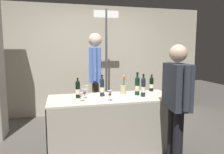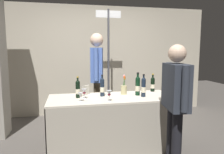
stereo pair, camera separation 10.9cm
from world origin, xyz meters
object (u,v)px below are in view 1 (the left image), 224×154
(tasting_table, at_px, (112,112))
(booth_signpost, at_px, (106,56))
(wine_glass_near_vendor, at_px, (84,92))
(wine_glass_near_taster, at_px, (81,95))
(flower_vase, at_px, (123,88))
(taster_foreground_right, at_px, (177,95))
(vendor_presenter, at_px, (95,72))
(featured_wine_bottle, at_px, (143,87))
(display_bottle_0, at_px, (78,89))
(wine_glass_mid, at_px, (110,94))

(tasting_table, bearing_deg, booth_signpost, 81.48)
(wine_glass_near_vendor, relative_size, wine_glass_near_taster, 1.14)
(flower_vase, xyz_separation_m, taster_foreground_right, (0.40, -0.89, 0.05))
(vendor_presenter, bearing_deg, featured_wine_bottle, 42.64)
(display_bottle_0, bearing_deg, featured_wine_bottle, -8.12)
(flower_vase, relative_size, booth_signpost, 0.14)
(display_bottle_0, bearing_deg, wine_glass_near_vendor, -42.83)
(flower_vase, bearing_deg, booth_signpost, 92.19)
(display_bottle_0, distance_m, booth_signpost, 1.41)
(wine_glass_near_vendor, height_order, flower_vase, flower_vase)
(featured_wine_bottle, bearing_deg, wine_glass_mid, -161.46)
(wine_glass_mid, relative_size, wine_glass_near_taster, 1.23)
(wine_glass_near_vendor, height_order, wine_glass_near_taster, wine_glass_near_vendor)
(taster_foreground_right, bearing_deg, flower_vase, 33.35)
(vendor_presenter, bearing_deg, wine_glass_near_taster, -7.61)
(featured_wine_bottle, height_order, booth_signpost, booth_signpost)
(featured_wine_bottle, relative_size, vendor_presenter, 0.19)
(taster_foreground_right, bearing_deg, wine_glass_near_taster, 72.59)
(vendor_presenter, bearing_deg, booth_signpost, 152.11)
(featured_wine_bottle, relative_size, wine_glass_near_taster, 2.72)
(wine_glass_near_taster, bearing_deg, booth_signpost, 64.82)
(wine_glass_near_vendor, relative_size, wine_glass_mid, 0.93)
(vendor_presenter, distance_m, booth_signpost, 0.53)
(wine_glass_mid, xyz_separation_m, vendor_presenter, (-0.01, 1.14, 0.18))
(booth_signpost, bearing_deg, flower_vase, -87.81)
(wine_glass_mid, distance_m, taster_foreground_right, 0.86)
(tasting_table, relative_size, wine_glass_near_taster, 14.88)
(display_bottle_0, distance_m, vendor_presenter, 0.92)
(wine_glass_near_taster, bearing_deg, wine_glass_mid, -11.11)
(display_bottle_0, height_order, booth_signpost, booth_signpost)
(featured_wine_bottle, distance_m, vendor_presenter, 1.12)
(tasting_table, bearing_deg, featured_wine_bottle, -9.75)
(wine_glass_near_vendor, distance_m, booth_signpost, 1.45)
(featured_wine_bottle, distance_m, wine_glass_near_vendor, 0.88)
(wine_glass_near_vendor, bearing_deg, wine_glass_near_taster, -111.05)
(tasting_table, distance_m, booth_signpost, 1.47)
(featured_wine_bottle, bearing_deg, wine_glass_near_taster, -173.21)
(wine_glass_near_taster, height_order, vendor_presenter, vendor_presenter)
(display_bottle_0, height_order, wine_glass_near_vendor, display_bottle_0)
(display_bottle_0, bearing_deg, flower_vase, 7.29)
(booth_signpost, bearing_deg, wine_glass_near_vendor, -115.73)
(taster_foreground_right, bearing_deg, display_bottle_0, 63.59)
(wine_glass_mid, distance_m, booth_signpost, 1.58)
(flower_vase, bearing_deg, display_bottle_0, -172.71)
(featured_wine_bottle, height_order, display_bottle_0, featured_wine_bottle)
(wine_glass_near_vendor, bearing_deg, flower_vase, 15.02)
(flower_vase, bearing_deg, taster_foreground_right, -65.48)
(display_bottle_0, relative_size, wine_glass_near_vendor, 2.20)
(tasting_table, distance_m, vendor_presenter, 1.03)
(wine_glass_near_vendor, bearing_deg, display_bottle_0, 137.17)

